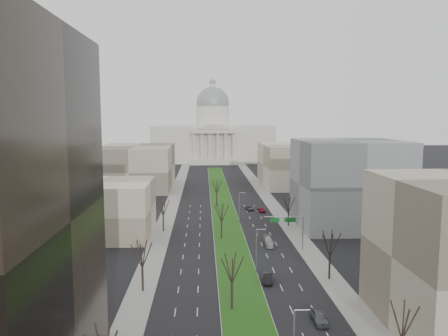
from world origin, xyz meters
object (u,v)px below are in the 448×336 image
object	(u,v)px
car_grey_near	(319,317)
box_van	(268,241)
car_black	(268,278)
car_grey_far	(249,208)
car_red	(262,210)

from	to	relation	value
car_grey_near	box_van	bearing A→B (deg)	93.40
car_black	car_grey_far	bearing A→B (deg)	95.61
car_grey_near	box_van	size ratio (longest dim) A/B	0.75
car_grey_near	car_black	size ratio (longest dim) A/B	1.00
car_grey_near	car_red	distance (m)	75.36
box_van	car_red	bearing A→B (deg)	85.05
car_grey_near	car_grey_far	distance (m)	78.51
car_grey_near	car_red	size ratio (longest dim) A/B	1.10
car_red	car_grey_far	size ratio (longest dim) A/B	0.98
car_grey_far	box_van	world-z (taller)	box_van
car_grey_near	box_van	xyz separation A→B (m)	(-1.85, 39.23, 0.08)
car_black	box_van	bearing A→B (deg)	89.82
car_grey_near	car_black	xyz separation A→B (m)	(-5.36, 16.02, -0.03)
car_grey_far	car_red	bearing A→B (deg)	-48.15
car_black	car_red	world-z (taller)	car_black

